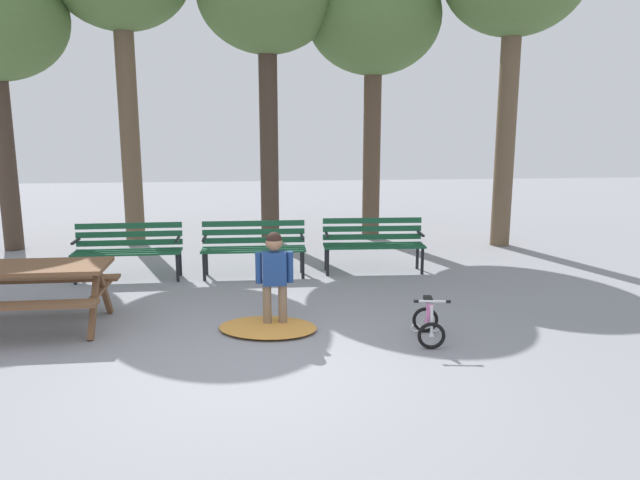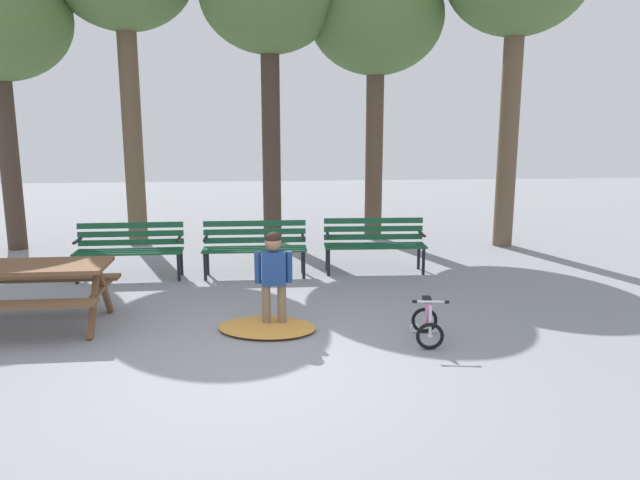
# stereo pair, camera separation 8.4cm
# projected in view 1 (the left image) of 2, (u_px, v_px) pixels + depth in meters

# --- Properties ---
(ground) EXTENTS (36.00, 36.00, 0.00)m
(ground) POSITION_uv_depth(u_px,v_px,m) (255.00, 366.00, 6.10)
(ground) COLOR gray
(picnic_table) EXTENTS (1.82, 1.36, 0.79)m
(picnic_table) POSITION_uv_depth(u_px,v_px,m) (28.00, 280.00, 7.08)
(picnic_table) COLOR brown
(picnic_table) RESTS_ON ground
(park_bench_far_left) EXTENTS (1.61, 0.48, 0.85)m
(park_bench_far_left) POSITION_uv_depth(u_px,v_px,m) (128.00, 246.00, 9.31)
(park_bench_far_left) COLOR #195133
(park_bench_far_left) RESTS_ON ground
(park_bench_left) EXTENTS (1.60, 0.47, 0.85)m
(park_bench_left) POSITION_uv_depth(u_px,v_px,m) (254.00, 244.00, 9.50)
(park_bench_left) COLOR #195133
(park_bench_left) RESTS_ON ground
(park_bench_right) EXTENTS (1.62, 0.51, 0.85)m
(park_bench_right) POSITION_uv_depth(u_px,v_px,m) (373.00, 240.00, 9.77)
(park_bench_right) COLOR #195133
(park_bench_right) RESTS_ON ground
(child_standing) EXTENTS (0.44, 0.20, 1.15)m
(child_standing) POSITION_uv_depth(u_px,v_px,m) (274.00, 272.00, 7.08)
(child_standing) COLOR #7F664C
(child_standing) RESTS_ON ground
(kids_bicycle) EXTENTS (0.43, 0.60, 0.54)m
(kids_bicycle) POSITION_uv_depth(u_px,v_px,m) (428.00, 323.00, 6.78)
(kids_bicycle) COLOR black
(kids_bicycle) RESTS_ON ground
(leaf_pile) EXTENTS (1.29, 1.03, 0.07)m
(leaf_pile) POSITION_uv_depth(u_px,v_px,m) (268.00, 327.00, 7.13)
(leaf_pile) COLOR #C68438
(leaf_pile) RESTS_ON ground
(tree_right) EXTENTS (2.60, 2.60, 5.44)m
(tree_right) POSITION_uv_depth(u_px,v_px,m) (374.00, 21.00, 11.78)
(tree_right) COLOR brown
(tree_right) RESTS_ON ground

